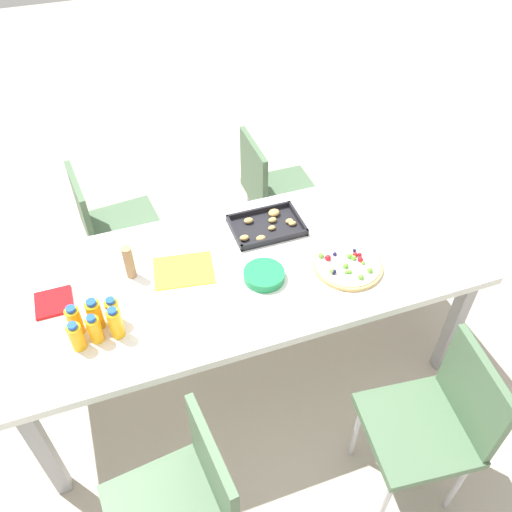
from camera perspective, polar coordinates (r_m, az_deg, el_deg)
name	(u,v)px	position (r m, az deg, el deg)	size (l,w,h in m)	color
ground_plane	(245,363)	(2.91, -1.21, -11.36)	(12.00, 12.00, 0.00)	#B2A899
party_table	(243,277)	(2.39, -1.44, -2.31)	(2.10, 0.87, 0.73)	white
chair_near_left	(185,501)	(2.05, -7.67, -24.59)	(0.44, 0.44, 0.83)	#4C6B4C
chair_far_left	(110,224)	(3.02, -15.43, 3.37)	(0.44, 0.44, 0.83)	#4C6B4C
chair_near_right	(436,419)	(2.28, 18.76, -16.27)	(0.44, 0.44, 0.83)	#4C6B4C
chair_far_right	(272,188)	(3.17, 1.74, 7.34)	(0.40, 0.40, 0.83)	#4C6B4C
juice_bottle_0	(76,337)	(2.13, -18.74, -8.20)	(0.06, 0.06, 0.13)	#F9AB14
juice_bottle_1	(95,329)	(2.13, -16.95, -7.53)	(0.05, 0.05, 0.14)	#F9AB14
juice_bottle_2	(115,323)	(2.12, -14.86, -6.97)	(0.05, 0.05, 0.15)	#F9AF14
juice_bottle_3	(75,320)	(2.18, -18.88, -6.57)	(0.06, 0.06, 0.14)	#F9AB14
juice_bottle_4	(95,314)	(2.17, -16.91, -6.01)	(0.06, 0.06, 0.15)	#F9AE14
juice_bottle_5	(113,312)	(2.17, -15.08, -5.79)	(0.05, 0.05, 0.14)	#FAAD14
fruit_pizza	(348,264)	(2.38, 9.82, -0.90)	(0.31, 0.31, 0.05)	tan
snack_tray	(267,225)	(2.54, 1.19, 3.31)	(0.34, 0.24, 0.04)	black
plate_stack	(264,275)	(2.29, 0.86, -2.07)	(0.18, 0.18, 0.04)	#1E8C4C
napkin_stack	(54,302)	(2.35, -20.89, -4.68)	(0.15, 0.15, 0.01)	red
cardboard_tube	(129,262)	(2.32, -13.48, -0.65)	(0.04, 0.04, 0.16)	#9E7A56
paper_folder	(184,270)	(2.35, -7.78, -1.54)	(0.26, 0.20, 0.01)	yellow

